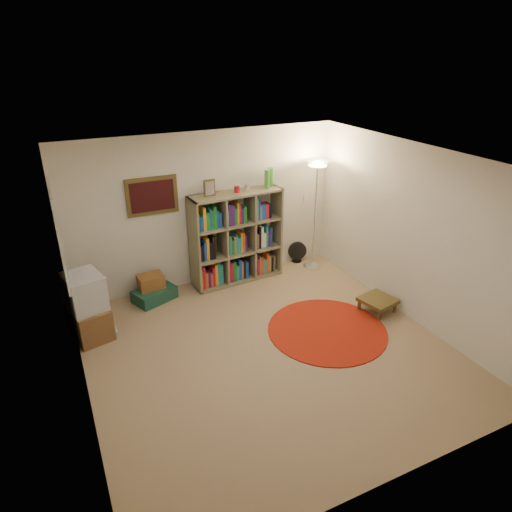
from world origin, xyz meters
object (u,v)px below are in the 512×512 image
Objects in this scene: side_table at (378,301)px; bookshelf at (235,239)px; floor_lamp at (317,181)px; floor_fan at (297,252)px; tv_stand at (87,307)px; suitcase at (154,294)px.

bookshelf is at bearing 128.79° from side_table.
floor_lamp is 2.23m from side_table.
side_table is at bearing -72.34° from floor_fan.
tv_stand is at bearing -168.45° from bookshelf.
side_table is (0.08, -1.71, -1.42)m from floor_lamp.
tv_stand is 1.22m from suitcase.
tv_stand is 4.16m from side_table.
floor_fan is at bearing 113.55° from floor_lamp.
floor_lamp is at bearing -10.66° from bookshelf.
bookshelf is at bearing 2.27° from tv_stand.
floor_lamp is at bearing -22.55° from suitcase.
floor_fan reaches higher than suitcase.
floor_lamp is 2.07× the size of tv_stand.
floor_fan is (1.29, 0.14, -0.55)m from bookshelf.
side_table reaches higher than suitcase.
suitcase is (-2.87, 0.05, -1.50)m from floor_lamp.
floor_lamp is at bearing -54.92° from floor_fan.
floor_fan is 3.85m from tv_stand.
floor_lamp reaches higher than suitcase.
suitcase is at bearing -179.62° from bookshelf.
tv_stand is (-2.46, -0.69, -0.29)m from bookshelf.
side_table is at bearing -87.27° from floor_lamp.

